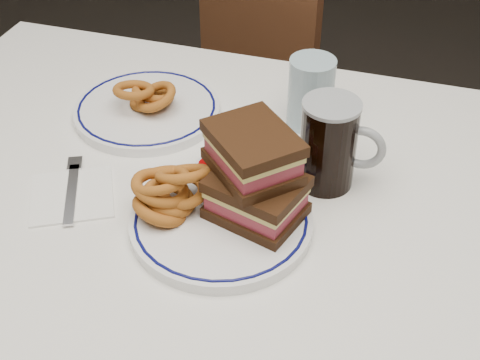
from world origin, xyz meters
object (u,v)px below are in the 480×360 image
(reuben_sandwich, at_px, (255,175))
(beer_mug, at_px, (330,144))
(main_plate, at_px, (221,221))
(far_plate, at_px, (147,110))
(chair_far, at_px, (278,89))

(reuben_sandwich, bearing_deg, beer_mug, 54.22)
(main_plate, relative_size, beer_mug, 1.82)
(beer_mug, height_order, far_plate, beer_mug)
(main_plate, distance_m, reuben_sandwich, 0.09)
(chair_far, bearing_deg, far_plate, -97.89)
(chair_far, relative_size, main_plate, 2.94)
(main_plate, relative_size, reuben_sandwich, 1.59)
(beer_mug, bearing_deg, chair_far, 109.45)
(chair_far, xyz_separation_m, reuben_sandwich, (0.18, -0.88, 0.40))
(chair_far, relative_size, far_plate, 3.00)
(beer_mug, distance_m, far_plate, 0.38)
(chair_far, distance_m, reuben_sandwich, 0.98)
(chair_far, height_order, far_plate, chair_far)
(beer_mug, bearing_deg, reuben_sandwich, -125.78)
(chair_far, xyz_separation_m, beer_mug, (0.27, -0.76, 0.39))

